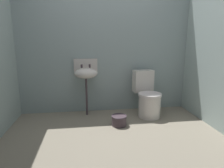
% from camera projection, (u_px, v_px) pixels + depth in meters
% --- Properties ---
extents(ground_plane, '(3.48, 2.72, 0.08)m').
position_uv_depth(ground_plane, '(115.00, 142.00, 2.62)').
color(ground_plane, gray).
extents(wall_back, '(3.48, 0.10, 2.25)m').
position_uv_depth(wall_back, '(105.00, 51.00, 3.54)').
color(wall_back, '#93A5A5').
rests_on(wall_back, ground).
extents(toilet_near_wall, '(0.45, 0.63, 0.78)m').
position_uv_depth(toilet_near_wall, '(147.00, 98.00, 3.42)').
color(toilet_near_wall, silver).
rests_on(toilet_near_wall, ground).
extents(sink, '(0.42, 0.35, 0.99)m').
position_uv_depth(sink, '(86.00, 73.00, 3.36)').
color(sink, '#42333A').
rests_on(sink, ground).
extents(bucket, '(0.24, 0.24, 0.16)m').
position_uv_depth(bucket, '(119.00, 120.00, 3.02)').
color(bucket, '#42333A').
rests_on(bucket, ground).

